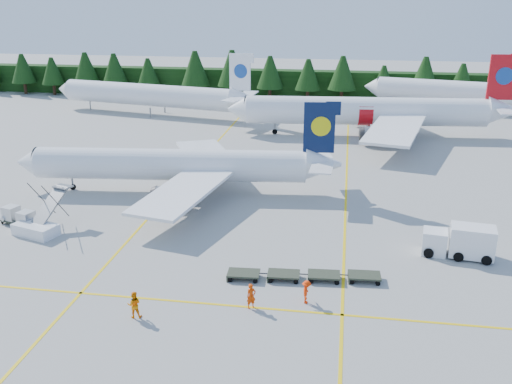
# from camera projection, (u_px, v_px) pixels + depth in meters

# --- Properties ---
(ground) EXTENTS (320.00, 320.00, 0.00)m
(ground) POSITION_uv_depth(u_px,v_px,m) (271.00, 271.00, 47.47)
(ground) COLOR #9B9B96
(ground) RESTS_ON ground
(taxi_stripe_a) EXTENTS (0.25, 120.00, 0.01)m
(taxi_stripe_a) POSITION_uv_depth(u_px,v_px,m) (177.00, 186.00, 68.18)
(taxi_stripe_a) COLOR yellow
(taxi_stripe_a) RESTS_ON ground
(taxi_stripe_b) EXTENTS (0.25, 120.00, 0.01)m
(taxi_stripe_b) POSITION_uv_depth(u_px,v_px,m) (346.00, 195.00, 65.20)
(taxi_stripe_b) COLOR yellow
(taxi_stripe_b) RESTS_ON ground
(taxi_stripe_cross) EXTENTS (80.00, 0.25, 0.01)m
(taxi_stripe_cross) POSITION_uv_depth(u_px,v_px,m) (260.00, 308.00, 41.88)
(taxi_stripe_cross) COLOR yellow
(taxi_stripe_cross) RESTS_ON ground
(treeline_hedge) EXTENTS (220.00, 4.00, 6.00)m
(treeline_hedge) POSITION_uv_depth(u_px,v_px,m) (322.00, 85.00, 122.86)
(treeline_hedge) COLOR black
(treeline_hedge) RESTS_ON ground
(airliner_navy) EXTENTS (36.54, 29.94, 10.63)m
(airliner_navy) POSITION_uv_depth(u_px,v_px,m) (165.00, 165.00, 65.32)
(airliner_navy) COLOR white
(airliner_navy) RESTS_ON ground
(airliner_red) EXTENTS (44.77, 36.72, 13.02)m
(airliner_red) POSITION_uv_depth(u_px,v_px,m) (360.00, 112.00, 90.95)
(airliner_red) COLOR white
(airliner_red) RESTS_ON ground
(airliner_far_left) EXTENTS (40.63, 11.67, 11.94)m
(airliner_far_left) POSITION_uv_depth(u_px,v_px,m) (142.00, 94.00, 107.44)
(airliner_far_left) COLOR white
(airliner_far_left) RESTS_ON ground
(airliner_far_right) EXTENTS (41.44, 12.99, 12.24)m
(airliner_far_right) POSITION_uv_depth(u_px,v_px,m) (466.00, 92.00, 109.34)
(airliner_far_right) COLOR white
(airliner_far_right) RESTS_ON ground
(airstairs) EXTENTS (4.69, 6.37, 3.80)m
(airstairs) POSITION_uv_depth(u_px,v_px,m) (38.00, 226.00, 54.49)
(airstairs) COLOR white
(airstairs) RESTS_ON ground
(service_truck) EXTENTS (6.22, 2.97, 2.89)m
(service_truck) POSITION_uv_depth(u_px,v_px,m) (459.00, 241.00, 49.69)
(service_truck) COLOR silver
(service_truck) RESTS_ON ground
(dolly_train) EXTENTS (12.32, 2.92, 0.15)m
(dolly_train) POSITION_uv_depth(u_px,v_px,m) (304.00, 274.00, 45.87)
(dolly_train) COLOR #353C2B
(dolly_train) RESTS_ON ground
(uld_pair) EXTENTS (4.54, 3.13, 1.50)m
(uld_pair) POSITION_uv_depth(u_px,v_px,m) (19.00, 216.00, 56.28)
(uld_pair) COLOR #353C2B
(uld_pair) RESTS_ON ground
(crew_a) EXTENTS (0.85, 0.78, 1.95)m
(crew_a) POSITION_uv_depth(u_px,v_px,m) (251.00, 296.00, 41.58)
(crew_a) COLOR #D73804
(crew_a) RESTS_ON ground
(crew_b) EXTENTS (1.14, 0.98, 2.01)m
(crew_b) POSITION_uv_depth(u_px,v_px,m) (134.00, 305.00, 40.41)
(crew_b) COLOR orange
(crew_b) RESTS_ON ground
(crew_c) EXTENTS (0.52, 0.76, 1.82)m
(crew_c) POSITION_uv_depth(u_px,v_px,m) (306.00, 292.00, 42.30)
(crew_c) COLOR #FE3105
(crew_c) RESTS_ON ground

